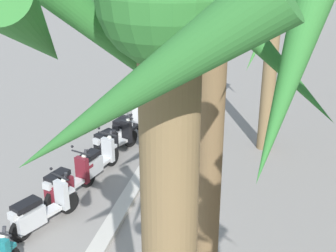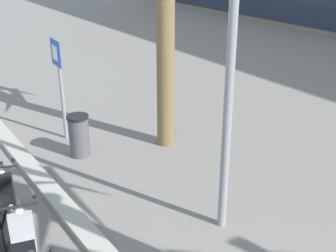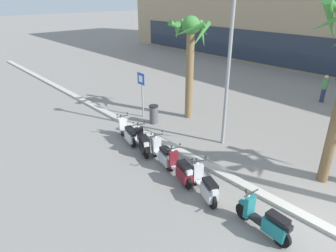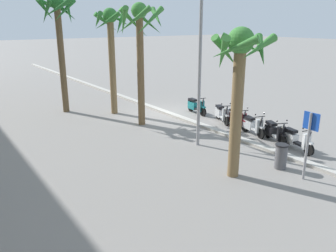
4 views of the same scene
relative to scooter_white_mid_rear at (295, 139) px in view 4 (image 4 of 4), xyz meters
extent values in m
plane|color=gray|center=(8.15, 1.12, -0.44)|extent=(200.00, 200.00, 0.00)
cube|color=#BCB7AD|center=(8.15, 1.07, -0.38)|extent=(60.00, 0.36, 0.12)
cylinder|color=black|center=(-0.80, 0.19, -0.18)|extent=(0.53, 0.22, 0.52)
cylinder|color=black|center=(0.51, -0.12, -0.18)|extent=(0.53, 0.22, 0.52)
cube|color=black|center=(-0.19, 0.05, -0.12)|extent=(0.65, 0.41, 0.08)
cube|color=white|center=(0.29, -0.07, -0.03)|extent=(0.74, 0.47, 0.42)
cube|color=black|center=(0.31, -0.07, 0.31)|extent=(0.65, 0.43, 0.12)
cube|color=white|center=(-0.62, 0.15, 0.11)|extent=(0.22, 0.36, 0.66)
cube|color=white|center=(-0.80, 0.19, 0.11)|extent=(0.35, 0.23, 0.08)
cylinder|color=#333338|center=(-0.70, 0.17, 0.26)|extent=(0.29, 0.13, 0.69)
cylinder|color=black|center=(-0.62, 0.15, 0.58)|extent=(0.17, 0.55, 0.04)
sphere|color=white|center=(-0.72, 0.17, 0.44)|extent=(0.12, 0.12, 0.12)
cube|color=black|center=(0.58, -0.14, 0.21)|extent=(0.28, 0.25, 0.16)
sphere|color=black|center=(-0.66, -0.09, 0.70)|extent=(0.07, 0.07, 0.07)
sphere|color=black|center=(-0.55, 0.38, 0.70)|extent=(0.07, 0.07, 0.07)
cylinder|color=black|center=(0.46, 0.22, -0.18)|extent=(0.52, 0.30, 0.52)
cylinder|color=black|center=(1.62, -0.27, -0.18)|extent=(0.52, 0.30, 0.52)
cube|color=silver|center=(1.00, 0.00, -0.12)|extent=(0.66, 0.49, 0.08)
cube|color=black|center=(1.42, -0.19, -0.02)|extent=(0.75, 0.56, 0.43)
cube|color=black|center=(1.44, -0.19, 0.33)|extent=(0.67, 0.51, 0.12)
cube|color=black|center=(0.63, 0.15, 0.11)|extent=(0.26, 0.37, 0.66)
cube|color=black|center=(0.46, 0.22, 0.11)|extent=(0.36, 0.27, 0.08)
cylinder|color=#333338|center=(0.55, 0.18, 0.26)|extent=(0.29, 0.17, 0.69)
cylinder|color=black|center=(0.63, 0.15, 0.58)|extent=(0.26, 0.53, 0.04)
sphere|color=white|center=(0.53, 0.19, 0.44)|extent=(0.12, 0.12, 0.12)
cube|color=silver|center=(1.70, -0.30, 0.23)|extent=(0.30, 0.28, 0.16)
sphere|color=black|center=(0.55, -0.08, 0.70)|extent=(0.07, 0.07, 0.07)
sphere|color=black|center=(0.74, 0.37, 0.70)|extent=(0.07, 0.07, 0.07)
cylinder|color=black|center=(1.76, 0.10, -0.18)|extent=(0.53, 0.22, 0.52)
cylinder|color=black|center=(2.93, -0.19, -0.18)|extent=(0.53, 0.22, 0.52)
cube|color=silver|center=(2.29, -0.04, -0.12)|extent=(0.65, 0.42, 0.08)
cube|color=silver|center=(2.71, -0.14, -0.04)|extent=(0.74, 0.48, 0.42)
cube|color=black|center=(2.73, -0.15, 0.30)|extent=(0.66, 0.44, 0.12)
cube|color=silver|center=(1.93, 0.06, 0.11)|extent=(0.22, 0.36, 0.66)
cube|color=silver|center=(1.76, 0.10, 0.11)|extent=(0.35, 0.23, 0.08)
cylinder|color=#333338|center=(1.85, 0.08, 0.26)|extent=(0.29, 0.14, 0.69)
cylinder|color=black|center=(1.93, 0.06, 0.58)|extent=(0.18, 0.55, 0.04)
sphere|color=white|center=(1.83, 0.08, 0.44)|extent=(0.12, 0.12, 0.12)
cube|color=silver|center=(3.00, -0.21, 0.20)|extent=(0.28, 0.25, 0.16)
sphere|color=black|center=(1.89, -0.18, 0.70)|extent=(0.07, 0.07, 0.07)
sphere|color=black|center=(2.01, 0.28, 0.70)|extent=(0.07, 0.07, 0.07)
cylinder|color=black|center=(2.99, -0.12, -0.18)|extent=(0.53, 0.24, 0.52)
cylinder|color=black|center=(4.18, -0.47, -0.18)|extent=(0.53, 0.24, 0.52)
cube|color=silver|center=(3.53, -0.28, -0.12)|extent=(0.65, 0.44, 0.08)
cube|color=maroon|center=(3.96, -0.41, 0.00)|extent=(0.74, 0.50, 0.45)
cube|color=black|center=(3.98, -0.42, 0.36)|extent=(0.66, 0.46, 0.12)
cube|color=maroon|center=(3.16, -0.17, 0.11)|extent=(0.23, 0.37, 0.66)
cube|color=maroon|center=(2.99, -0.12, 0.11)|extent=(0.35, 0.24, 0.08)
cylinder|color=#333338|center=(3.08, -0.15, 0.26)|extent=(0.29, 0.15, 0.69)
cylinder|color=black|center=(3.16, -0.17, 0.58)|extent=(0.20, 0.55, 0.04)
sphere|color=white|center=(3.07, -0.14, 0.44)|extent=(0.12, 0.12, 0.12)
cube|color=silver|center=(4.25, -0.50, 0.26)|extent=(0.29, 0.26, 0.16)
sphere|color=black|center=(3.11, -0.41, 0.70)|extent=(0.07, 0.07, 0.07)
sphere|color=black|center=(3.25, 0.05, 0.70)|extent=(0.07, 0.07, 0.07)
cylinder|color=black|center=(4.20, -0.08, -0.18)|extent=(0.52, 0.30, 0.52)
cylinder|color=black|center=(5.40, -0.61, -0.18)|extent=(0.52, 0.30, 0.52)
cube|color=silver|center=(4.76, -0.33, -0.12)|extent=(0.66, 0.50, 0.08)
cube|color=silver|center=(5.20, -0.52, -0.03)|extent=(0.75, 0.57, 0.43)
cube|color=black|center=(5.22, -0.53, 0.32)|extent=(0.67, 0.52, 0.12)
cube|color=silver|center=(4.37, -0.16, 0.11)|extent=(0.26, 0.37, 0.66)
cube|color=silver|center=(4.20, -0.08, 0.11)|extent=(0.36, 0.28, 0.08)
cylinder|color=#333338|center=(4.30, -0.12, 0.26)|extent=(0.29, 0.18, 0.69)
cylinder|color=black|center=(4.37, -0.16, 0.58)|extent=(0.26, 0.53, 0.04)
sphere|color=white|center=(4.28, -0.12, 0.44)|extent=(0.12, 0.12, 0.12)
cube|color=silver|center=(5.47, -0.64, 0.22)|extent=(0.30, 0.28, 0.16)
sphere|color=black|center=(4.29, -0.38, 0.70)|extent=(0.07, 0.07, 0.07)
sphere|color=black|center=(4.48, 0.06, 0.70)|extent=(0.07, 0.07, 0.07)
cylinder|color=black|center=(6.35, -0.31, -0.18)|extent=(0.53, 0.15, 0.52)
cylinder|color=black|center=(7.62, -0.43, -0.18)|extent=(0.53, 0.15, 0.52)
cube|color=black|center=(6.93, -0.36, -0.12)|extent=(0.62, 0.34, 0.08)
cube|color=#197075|center=(7.40, -0.41, -0.02)|extent=(0.71, 0.38, 0.43)
cube|color=black|center=(7.42, -0.41, 0.33)|extent=(0.63, 0.36, 0.12)
cube|color=#197075|center=(6.52, -0.32, 0.11)|extent=(0.17, 0.35, 0.66)
cube|color=#197075|center=(6.35, -0.31, 0.11)|extent=(0.33, 0.19, 0.08)
cylinder|color=#333338|center=(6.44, -0.31, 0.26)|extent=(0.29, 0.10, 0.69)
cylinder|color=black|center=(6.52, -0.32, 0.58)|extent=(0.09, 0.56, 0.04)
sphere|color=white|center=(6.43, -0.31, 0.44)|extent=(0.12, 0.12, 0.12)
cube|color=black|center=(7.70, -0.43, 0.23)|extent=(0.26, 0.22, 0.16)
cylinder|color=#939399|center=(-1.98, 2.32, 0.76)|extent=(0.09, 0.09, 2.40)
cube|color=#1947B7|center=(-1.98, 2.26, 1.66)|extent=(0.60, 0.06, 0.60)
cube|color=white|center=(-1.98, 2.25, 1.66)|extent=(0.33, 0.03, 0.33)
cylinder|color=olive|center=(9.98, 3.59, 2.37)|extent=(0.38, 0.38, 5.63)
sphere|color=#337A33|center=(9.98, 3.59, 5.18)|extent=(0.83, 0.83, 0.83)
cone|color=#337A33|center=(10.61, 3.55, 4.81)|extent=(0.37, 1.45, 1.16)
cone|color=#337A33|center=(10.11, 4.28, 4.91)|extent=(1.55, 0.57, 1.00)
cone|color=#337A33|center=(9.45, 4.01, 4.88)|extent=(1.15, 1.35, 1.06)
cone|color=#337A33|center=(9.56, 3.21, 4.74)|extent=(1.11, 1.16, 1.30)
cone|color=#337A33|center=(10.21, 2.91, 4.97)|extent=(1.57, 0.77, 0.89)
cylinder|color=brown|center=(12.05, 5.83, 2.73)|extent=(0.37, 0.37, 6.35)
sphere|color=#286B2D|center=(12.05, 5.83, 5.91)|extent=(0.81, 0.81, 0.81)
cone|color=#286B2D|center=(12.86, 5.72, 5.67)|extent=(0.51, 1.76, 0.94)
cone|color=#286B2D|center=(12.56, 6.32, 5.48)|extent=(1.30, 1.34, 1.27)
cone|color=#286B2D|center=(12.00, 6.46, 5.39)|extent=(1.47, 0.41, 1.44)
cone|color=#286B2D|center=(11.33, 6.04, 5.55)|extent=(0.73, 1.66, 1.16)
cone|color=#286B2D|center=(11.41, 5.65, 5.44)|extent=(0.69, 1.55, 1.35)
cone|color=#286B2D|center=(11.93, 5.21, 5.39)|extent=(1.48, 0.55, 1.43)
cone|color=#286B2D|center=(12.46, 5.26, 5.47)|extent=(1.45, 1.13, 1.29)
cylinder|color=brown|center=(7.02, 3.46, 2.46)|extent=(0.36, 0.36, 5.82)
sphere|color=#3D8438|center=(7.02, 3.46, 5.37)|extent=(0.79, 0.79, 0.79)
cone|color=#3D8438|center=(7.73, 3.36, 4.78)|extent=(0.50, 1.64, 1.58)
cone|color=#3D8438|center=(7.29, 4.18, 4.85)|extent=(1.71, 0.85, 1.46)
cone|color=#3D8438|center=(6.49, 4.07, 4.90)|extent=(1.54, 1.38, 1.37)
cone|color=#3D8438|center=(6.24, 3.36, 4.86)|extent=(0.49, 1.76, 1.44)
cone|color=#3D8438|center=(6.72, 2.62, 5.03)|extent=(1.89, 0.91, 1.13)
cone|color=#3D8438|center=(7.44, 2.79, 4.87)|extent=(1.64, 1.16, 1.43)
cylinder|color=olive|center=(-0.34, 4.12, 1.91)|extent=(0.40, 0.40, 4.70)
sphere|color=#3D8438|center=(-0.34, 4.12, 4.26)|extent=(0.87, 0.87, 0.87)
cone|color=#3D8438|center=(0.24, 4.18, 3.87)|extent=(0.42, 1.38, 1.20)
cone|color=#3D8438|center=(-0.03, 4.59, 3.83)|extent=(1.24, 0.98, 1.25)
cone|color=#3D8438|center=(-0.67, 4.75, 4.06)|extent=(1.48, 0.96, 0.86)
cone|color=#3D8438|center=(-1.06, 4.10, 4.07)|extent=(0.33, 1.54, 0.83)
cone|color=#3D8438|center=(-0.77, 3.62, 3.96)|extent=(1.30, 1.15, 1.04)
cone|color=#3D8438|center=(0.08, 3.54, 4.09)|extent=(1.40, 1.14, 0.80)
cylinder|color=#56565B|center=(-0.93, 2.21, 0.01)|extent=(0.44, 0.44, 0.90)
cylinder|color=black|center=(-0.93, 2.21, 0.48)|extent=(0.48, 0.48, 0.06)
cylinder|color=#939399|center=(2.83, 3.08, 3.00)|extent=(0.14, 0.14, 6.89)
camera|label=1|loc=(12.47, 4.16, 5.48)|focal=49.22mm
camera|label=2|loc=(7.37, -1.17, 4.02)|focal=46.85mm
camera|label=3|loc=(10.10, -6.57, 5.65)|focal=31.98mm
camera|label=4|loc=(-8.04, 12.46, 4.81)|focal=36.22mm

